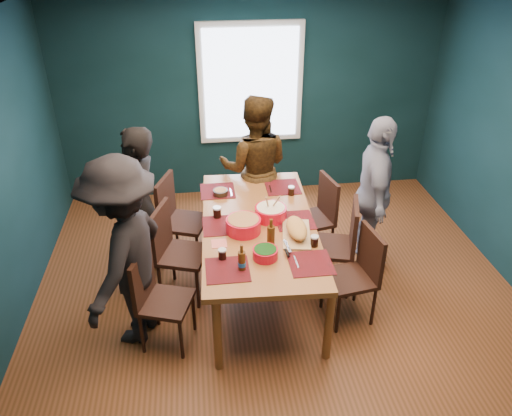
# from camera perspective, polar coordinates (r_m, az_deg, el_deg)

# --- Properties ---
(room) EXTENTS (5.01, 5.01, 2.71)m
(room) POSITION_cam_1_polar(r_m,az_deg,el_deg) (4.63, 2.57, 4.22)
(room) COLOR brown
(room) RESTS_ON ground
(dining_table) EXTENTS (1.18, 2.22, 0.83)m
(dining_table) POSITION_cam_1_polar(r_m,az_deg,el_deg) (4.90, 0.31, -2.52)
(dining_table) COLOR brown
(dining_table) RESTS_ON floor
(chair_left_far) EXTENTS (0.58, 0.58, 1.01)m
(chair_left_far) POSITION_cam_1_polar(r_m,az_deg,el_deg) (5.54, -9.12, -0.66)
(chair_left_far) COLOR black
(chair_left_far) RESTS_ON floor
(chair_left_mid) EXTENTS (0.57, 0.57, 1.00)m
(chair_left_mid) POSITION_cam_1_polar(r_m,az_deg,el_deg) (5.03, -9.46, -4.26)
(chair_left_mid) COLOR black
(chair_left_mid) RESTS_ON floor
(chair_left_near) EXTENTS (0.54, 0.54, 0.94)m
(chair_left_near) POSITION_cam_1_polar(r_m,az_deg,el_deg) (4.53, -11.43, -9.52)
(chair_left_near) COLOR black
(chair_left_near) RESTS_ON floor
(chair_right_far) EXTENTS (0.51, 0.51, 0.95)m
(chair_right_far) POSITION_cam_1_polar(r_m,az_deg,el_deg) (5.63, 7.20, -0.38)
(chair_right_far) COLOR black
(chair_right_far) RESTS_ON floor
(chair_right_mid) EXTENTS (0.56, 0.56, 1.00)m
(chair_right_mid) POSITION_cam_1_polar(r_m,az_deg,el_deg) (5.12, 9.74, -3.59)
(chair_right_mid) COLOR black
(chair_right_mid) RESTS_ON floor
(chair_right_near) EXTENTS (0.49, 0.49, 0.95)m
(chair_right_near) POSITION_cam_1_polar(r_m,az_deg,el_deg) (4.81, 11.73, -6.84)
(chair_right_near) COLOR black
(chair_right_near) RESTS_ON floor
(person_far_left) EXTENTS (0.59, 0.72, 1.71)m
(person_far_left) POSITION_cam_1_polar(r_m,az_deg,el_deg) (5.20, -13.12, 0.12)
(person_far_left) COLOR black
(person_far_left) RESTS_ON floor
(person_back) EXTENTS (0.95, 0.80, 1.74)m
(person_back) POSITION_cam_1_polar(r_m,az_deg,el_deg) (5.84, -0.14, 4.61)
(person_back) COLOR black
(person_back) RESTS_ON floor
(person_right) EXTENTS (0.61, 1.07, 1.72)m
(person_right) POSITION_cam_1_polar(r_m,az_deg,el_deg) (5.43, 13.35, 1.49)
(person_right) COLOR silver
(person_right) RESTS_ON floor
(person_near_left) EXTENTS (1.04, 1.33, 1.81)m
(person_near_left) POSITION_cam_1_polar(r_m,az_deg,el_deg) (4.45, -14.72, -5.10)
(person_near_left) COLOR black
(person_near_left) RESTS_ON floor
(bowl_salad) EXTENTS (0.33, 0.33, 0.14)m
(bowl_salad) POSITION_cam_1_polar(r_m,az_deg,el_deg) (4.70, -1.44, -1.92)
(bowl_salad) COLOR red
(bowl_salad) RESTS_ON dining_table
(bowl_dumpling) EXTENTS (0.31, 0.31, 0.29)m
(bowl_dumpling) POSITION_cam_1_polar(r_m,az_deg,el_deg) (4.90, 1.68, -0.49)
(bowl_dumpling) COLOR red
(bowl_dumpling) RESTS_ON dining_table
(bowl_herbs) EXTENTS (0.22, 0.22, 0.10)m
(bowl_herbs) POSITION_cam_1_polar(r_m,az_deg,el_deg) (4.36, 1.06, -5.16)
(bowl_herbs) COLOR red
(bowl_herbs) RESTS_ON dining_table
(cutting_board) EXTENTS (0.34, 0.64, 0.14)m
(cutting_board) POSITION_cam_1_polar(r_m,az_deg,el_deg) (4.66, 4.65, -2.48)
(cutting_board) COLOR tan
(cutting_board) RESTS_ON dining_table
(small_bowl) EXTENTS (0.16, 0.16, 0.07)m
(small_bowl) POSITION_cam_1_polar(r_m,az_deg,el_deg) (5.35, -4.07, 1.82)
(small_bowl) COLOR black
(small_bowl) RESTS_ON dining_table
(beer_bottle_a) EXTENTS (0.07, 0.07, 0.25)m
(beer_bottle_a) POSITION_cam_1_polar(r_m,az_deg,el_deg) (4.20, -1.63, -6.07)
(beer_bottle_a) COLOR #46260C
(beer_bottle_a) RESTS_ON dining_table
(beer_bottle_b) EXTENTS (0.07, 0.07, 0.28)m
(beer_bottle_b) POSITION_cam_1_polar(r_m,az_deg,el_deg) (4.49, 1.72, -3.14)
(beer_bottle_b) COLOR #46260C
(beer_bottle_b) RESTS_ON dining_table
(cola_glass_a) EXTENTS (0.07, 0.07, 0.10)m
(cola_glass_a) POSITION_cam_1_polar(r_m,az_deg,el_deg) (4.35, -3.88, -5.24)
(cola_glass_a) COLOR black
(cola_glass_a) RESTS_ON dining_table
(cola_glass_b) EXTENTS (0.08, 0.08, 0.10)m
(cola_glass_b) POSITION_cam_1_polar(r_m,az_deg,el_deg) (4.54, 6.69, -3.71)
(cola_glass_b) COLOR black
(cola_glass_b) RESTS_ON dining_table
(cola_glass_c) EXTENTS (0.07, 0.07, 0.10)m
(cola_glass_c) POSITION_cam_1_polar(r_m,az_deg,el_deg) (5.34, 4.05, 2.03)
(cola_glass_c) COLOR black
(cola_glass_c) RESTS_ON dining_table
(cola_glass_d) EXTENTS (0.08, 0.08, 0.12)m
(cola_glass_d) POSITION_cam_1_polar(r_m,az_deg,el_deg) (4.93, -4.47, -0.44)
(cola_glass_d) COLOR black
(cola_glass_d) RESTS_ON dining_table
(napkin_a) EXTENTS (0.17, 0.17, 0.00)m
(napkin_a) POSITION_cam_1_polar(r_m,az_deg,el_deg) (4.98, 3.89, -0.96)
(napkin_a) COLOR #E96B62
(napkin_a) RESTS_ON dining_table
(napkin_b) EXTENTS (0.14, 0.14, 0.00)m
(napkin_b) POSITION_cam_1_polar(r_m,az_deg,el_deg) (4.58, -4.24, -4.07)
(napkin_b) COLOR #E96B62
(napkin_b) RESTS_ON dining_table
(napkin_c) EXTENTS (0.16, 0.16, 0.00)m
(napkin_c) POSITION_cam_1_polar(r_m,az_deg,el_deg) (4.35, 5.80, -6.19)
(napkin_c) COLOR #E96B62
(napkin_c) RESTS_ON dining_table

